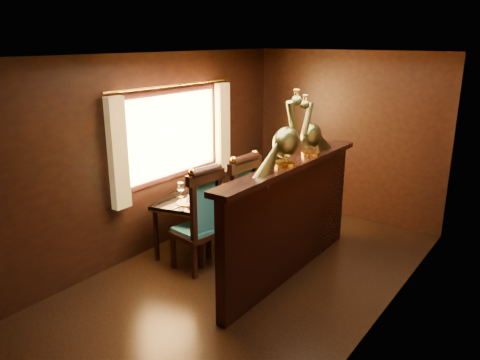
{
  "coord_description": "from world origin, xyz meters",
  "views": [
    {
      "loc": [
        2.75,
        -4.04,
        2.66
      ],
      "look_at": [
        -0.32,
        0.2,
        1.07
      ],
      "focal_mm": 35.0,
      "sensor_mm": 36.0,
      "label": 1
    }
  ],
  "objects_px": {
    "dining_table": "(196,200)",
    "chair_right": "(239,205)",
    "peacock_right": "(312,124)",
    "peacock_left": "(286,129)",
    "chair_left": "(202,217)"
  },
  "relations": [
    {
      "from": "dining_table",
      "to": "chair_right",
      "type": "height_order",
      "value": "chair_right"
    },
    {
      "from": "dining_table",
      "to": "chair_right",
      "type": "distance_m",
      "value": 0.69
    },
    {
      "from": "dining_table",
      "to": "chair_right",
      "type": "relative_size",
      "value": 0.99
    },
    {
      "from": "chair_right",
      "to": "peacock_right",
      "type": "relative_size",
      "value": 1.93
    },
    {
      "from": "peacock_left",
      "to": "chair_left",
      "type": "bearing_deg",
      "value": -157.16
    },
    {
      "from": "peacock_left",
      "to": "peacock_right",
      "type": "relative_size",
      "value": 1.11
    },
    {
      "from": "dining_table",
      "to": "peacock_right",
      "type": "bearing_deg",
      "value": 2.71
    },
    {
      "from": "dining_table",
      "to": "peacock_right",
      "type": "distance_m",
      "value": 1.8
    },
    {
      "from": "chair_left",
      "to": "peacock_left",
      "type": "bearing_deg",
      "value": 30.77
    },
    {
      "from": "chair_left",
      "to": "peacock_left",
      "type": "distance_m",
      "value": 1.43
    },
    {
      "from": "chair_right",
      "to": "peacock_right",
      "type": "distance_m",
      "value": 1.3
    },
    {
      "from": "peacock_right",
      "to": "chair_right",
      "type": "bearing_deg",
      "value": -147.13
    },
    {
      "from": "chair_left",
      "to": "chair_right",
      "type": "xyz_separation_m",
      "value": [
        0.18,
        0.49,
        0.03
      ]
    },
    {
      "from": "dining_table",
      "to": "chair_left",
      "type": "height_order",
      "value": "chair_left"
    },
    {
      "from": "chair_left",
      "to": "peacock_left",
      "type": "relative_size",
      "value": 1.66
    }
  ]
}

